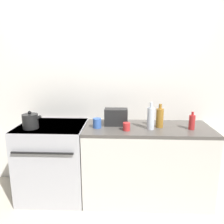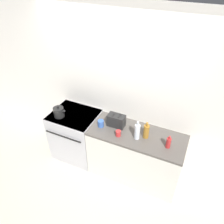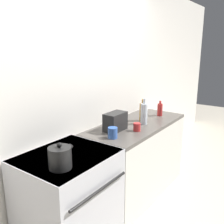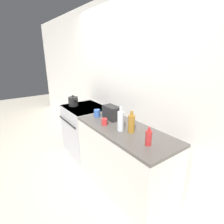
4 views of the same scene
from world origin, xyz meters
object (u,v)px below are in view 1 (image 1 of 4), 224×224
Objects in this scene: toaster at (116,117)px; stove at (54,159)px; cup_blue at (97,123)px; bottle_red at (192,122)px; cup_red at (126,127)px; kettle at (30,121)px; bottle_clear at (151,118)px; bottle_amber at (160,118)px.

stove is at bearing -177.23° from toaster.
stove is at bearing 171.86° from cup_blue.
bottle_red is 0.71m from cup_red.
bottle_red is 2.28× the size of cup_red.
bottle_clear is (1.31, 0.03, 0.04)m from kettle.
bottle_red is (1.76, 0.04, 0.00)m from kettle.
kettle is 1.76m from bottle_red.
bottle_red is (0.82, -0.13, -0.02)m from toaster.
bottle_amber is at bearing -1.10° from stove.
stove is 1.65m from bottle_red.
kettle is 0.81× the size of toaster.
cup_blue is (-0.21, -0.11, -0.04)m from toaster.
kettle is 0.95m from toaster.
cup_blue reaches higher than cup_red.
bottle_amber is 0.40m from cup_red.
cup_blue is at bearing 177.95° from bottle_clear.
toaster reaches higher than stove.
bottle_red is at bearing 1.37° from kettle.
kettle is at bearing -169.87° from toaster.
cup_blue is (-0.69, -0.05, -0.06)m from bottle_amber.
toaster is (0.75, 0.04, 0.53)m from stove.
bottle_red is (1.57, -0.09, 0.51)m from stove.
bottle_red is 1.03m from cup_blue.
cup_red is (-0.37, -0.14, -0.07)m from bottle_amber.
cup_red is at bearing -1.58° from kettle.
toaster is (0.93, 0.17, 0.02)m from kettle.
bottle_clear is (1.13, -0.10, 0.56)m from stove.
bottle_clear is at bearing 1.42° from kettle.
cup_blue is (0.54, -0.08, 0.49)m from stove.
kettle is at bearing -145.09° from stove.
cup_blue is at bearing 179.35° from bottle_red.
toaster is at bearing 120.85° from cup_red.
bottle_clear is at bearing -19.53° from toaster.
stove is 0.56m from kettle.
bottle_clear reaches higher than bottle_amber.
cup_red is (0.86, -0.16, 0.48)m from stove.
bottle_amber is (1.42, 0.11, 0.03)m from kettle.
kettle is 1.05m from cup_red.
kettle is 1.09× the size of bottle_red.
bottle_clear reaches higher than cup_red.
cup_red reaches higher than stove.
stove is 3.39× the size of toaster.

